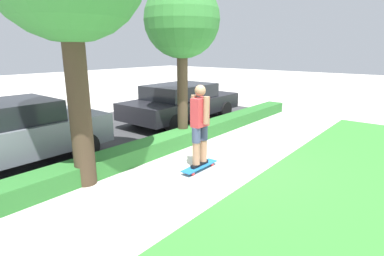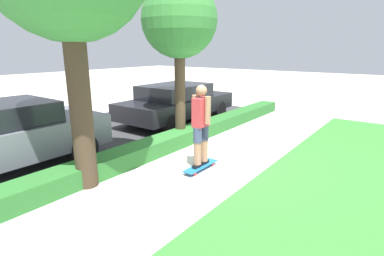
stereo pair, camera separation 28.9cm
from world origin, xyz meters
TOP-DOWN VIEW (x-y plane):
  - ground_plane at (0.00, 0.00)m, footprint 60.00×60.00m
  - grass_lawn_strip at (0.00, -3.00)m, footprint 13.04×4.00m
  - street_asphalt at (0.00, 4.20)m, footprint 13.04×5.00m
  - hedge_row at (0.00, 1.60)m, footprint 13.04×0.60m
  - skateboard at (-0.53, 0.13)m, footprint 0.98×0.24m
  - skater_person at (-0.53, 0.13)m, footprint 0.50×0.45m
  - tree_mid at (0.81, 1.77)m, footprint 1.95×1.95m
  - parked_car_front at (-3.05, 3.37)m, footprint 4.02×1.93m
  - parked_car_middle at (2.62, 3.40)m, footprint 4.59×1.99m

SIDE VIEW (x-z plane):
  - ground_plane at x=0.00m, z-range 0.00..0.00m
  - street_asphalt at x=0.00m, z-range 0.00..0.01m
  - grass_lawn_strip at x=0.00m, z-range 0.00..0.01m
  - skateboard at x=-0.53m, z-range 0.03..0.12m
  - hedge_row at x=0.00m, z-range 0.00..0.38m
  - parked_car_middle at x=2.62m, z-range 0.04..1.37m
  - parked_car_front at x=-3.05m, z-range 0.05..1.51m
  - skater_person at x=-0.53m, z-range 0.15..1.88m
  - tree_mid at x=0.81m, z-range 1.08..5.30m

